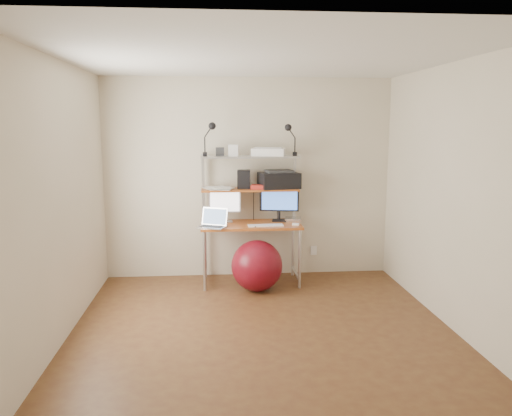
{
  "coord_description": "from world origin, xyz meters",
  "views": [
    {
      "loc": [
        -0.44,
        -4.46,
        1.92
      ],
      "look_at": [
        0.04,
        1.15,
        0.98
      ],
      "focal_mm": 35.0,
      "sensor_mm": 36.0,
      "label": 1
    }
  ],
  "objects_px": {
    "laptop": "(213,223)",
    "printer": "(279,180)",
    "monitor_silver": "(225,203)",
    "monitor_black": "(279,201)",
    "exercise_ball": "(257,266)"
  },
  "relations": [
    {
      "from": "laptop",
      "to": "printer",
      "type": "xyz_separation_m",
      "value": [
        0.81,
        0.3,
        0.47
      ]
    },
    {
      "from": "monitor_silver",
      "to": "monitor_black",
      "type": "height_order",
      "value": "monitor_black"
    },
    {
      "from": "monitor_silver",
      "to": "laptop",
      "type": "relative_size",
      "value": 1.12
    },
    {
      "from": "monitor_silver",
      "to": "laptop",
      "type": "distance_m",
      "value": 0.38
    },
    {
      "from": "laptop",
      "to": "printer",
      "type": "bearing_deg",
      "value": 44.18
    },
    {
      "from": "laptop",
      "to": "exercise_ball",
      "type": "height_order",
      "value": "laptop"
    },
    {
      "from": "monitor_black",
      "to": "exercise_ball",
      "type": "xyz_separation_m",
      "value": [
        -0.32,
        -0.46,
        -0.68
      ]
    },
    {
      "from": "monitor_black",
      "to": "exercise_ball",
      "type": "relative_size",
      "value": 0.81
    },
    {
      "from": "exercise_ball",
      "to": "monitor_black",
      "type": "bearing_deg",
      "value": 55.12
    },
    {
      "from": "laptop",
      "to": "printer",
      "type": "relative_size",
      "value": 0.75
    },
    {
      "from": "printer",
      "to": "monitor_silver",
      "type": "bearing_deg",
      "value": 169.26
    },
    {
      "from": "printer",
      "to": "exercise_ball",
      "type": "xyz_separation_m",
      "value": [
        -0.31,
        -0.45,
        -0.96
      ]
    },
    {
      "from": "monitor_black",
      "to": "printer",
      "type": "distance_m",
      "value": 0.27
    },
    {
      "from": "laptop",
      "to": "printer",
      "type": "distance_m",
      "value": 0.98
    },
    {
      "from": "monitor_silver",
      "to": "printer",
      "type": "bearing_deg",
      "value": -1.13
    }
  ]
}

